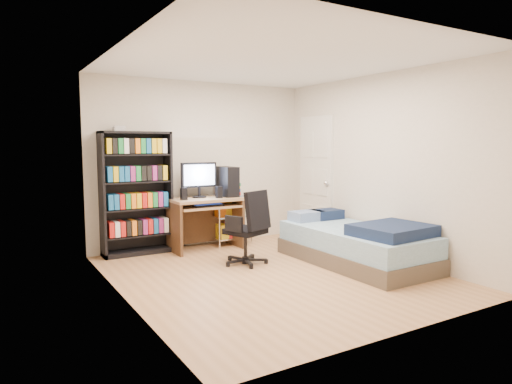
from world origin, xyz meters
TOP-DOWN VIEW (x-y plane):
  - room at (0.00, 0.00)m, footprint 3.58×4.08m
  - media_shelf at (-1.08, 1.84)m, footprint 0.97×0.32m
  - computer_desk at (-0.03, 1.65)m, footprint 1.02×0.59m
  - office_chair at (-0.01, 0.55)m, footprint 0.75×0.75m
  - wire_cart at (0.35, 1.75)m, footprint 0.60×0.43m
  - bed at (1.21, -0.15)m, footprint 1.04×2.08m
  - door at (1.72, 1.35)m, footprint 0.12×0.80m

SIDE VIEW (x-z plane):
  - bed at x=1.21m, z-range -0.04..0.56m
  - office_chair at x=-0.01m, z-range -0.18..0.79m
  - wire_cart at x=0.35m, z-range 0.15..1.10m
  - computer_desk at x=-0.03m, z-range 0.05..1.34m
  - media_shelf at x=-1.08m, z-range -0.01..1.79m
  - door at x=1.72m, z-range 0.00..2.00m
  - room at x=0.00m, z-range -0.04..2.54m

